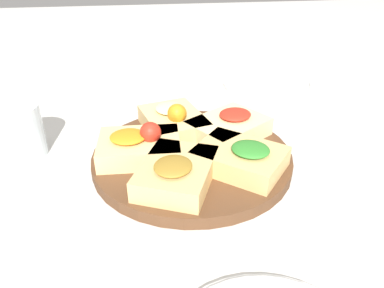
{
  "coord_description": "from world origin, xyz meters",
  "views": [
    {
      "loc": [
        0.52,
        -0.07,
        0.34
      ],
      "look_at": [
        0.0,
        0.0,
        0.04
      ],
      "focal_mm": 35.0,
      "sensor_mm": 36.0,
      "label": 1
    }
  ],
  "objects_px": {
    "plate_left": "(269,84)",
    "napkin_stack": "(109,104)",
    "serving_board": "(192,157)",
    "water_glass": "(18,131)"
  },
  "relations": [
    {
      "from": "water_glass",
      "to": "plate_left",
      "type": "bearing_deg",
      "value": 115.6
    },
    {
      "from": "plate_left",
      "to": "water_glass",
      "type": "distance_m",
      "value": 0.57
    },
    {
      "from": "napkin_stack",
      "to": "serving_board",
      "type": "bearing_deg",
      "value": 30.27
    },
    {
      "from": "serving_board",
      "to": "plate_left",
      "type": "xyz_separation_m",
      "value": [
        -0.31,
        0.23,
        -0.0
      ]
    },
    {
      "from": "water_glass",
      "to": "napkin_stack",
      "type": "height_order",
      "value": "water_glass"
    },
    {
      "from": "plate_left",
      "to": "napkin_stack",
      "type": "xyz_separation_m",
      "value": [
        0.05,
        -0.38,
        -0.01
      ]
    },
    {
      "from": "serving_board",
      "to": "napkin_stack",
      "type": "bearing_deg",
      "value": -149.73
    },
    {
      "from": "serving_board",
      "to": "napkin_stack",
      "type": "xyz_separation_m",
      "value": [
        -0.26,
        -0.15,
        -0.01
      ]
    },
    {
      "from": "plate_left",
      "to": "water_glass",
      "type": "xyz_separation_m",
      "value": [
        0.25,
        -0.51,
        0.04
      ]
    },
    {
      "from": "plate_left",
      "to": "napkin_stack",
      "type": "relative_size",
      "value": 1.87
    }
  ]
}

